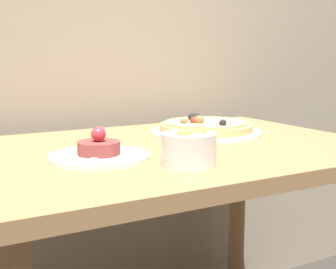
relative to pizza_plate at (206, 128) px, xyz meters
name	(u,v)px	position (x,y,z in m)	size (l,w,h in m)	color
dining_table	(171,191)	(-0.18, -0.11, -0.14)	(1.05, 0.74, 0.75)	#AD7F51
pizza_plate	(206,128)	(0.00, 0.00, 0.00)	(0.33, 0.33, 0.06)	white
tartare_plate	(99,153)	(-0.40, -0.16, 0.00)	(0.23, 0.23, 0.07)	white
small_bowl	(189,147)	(-0.25, -0.31, 0.02)	(0.12, 0.12, 0.08)	white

